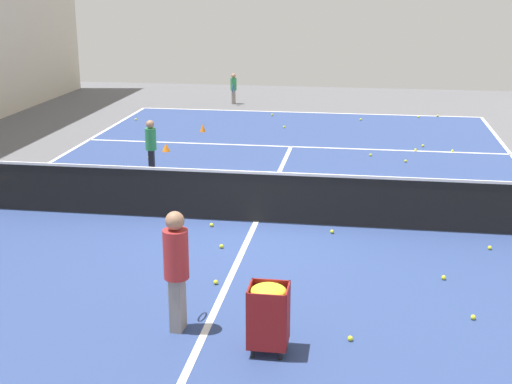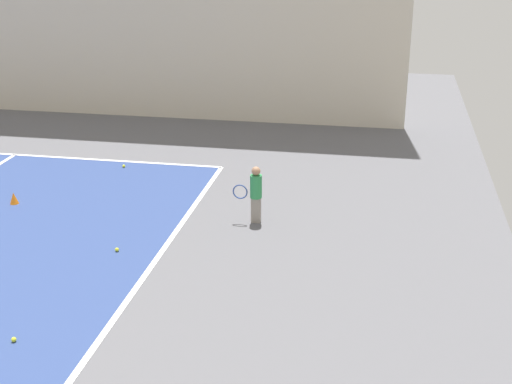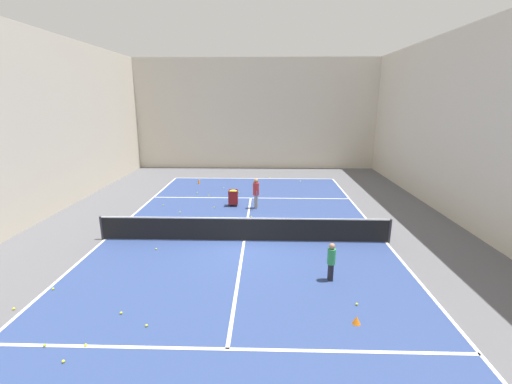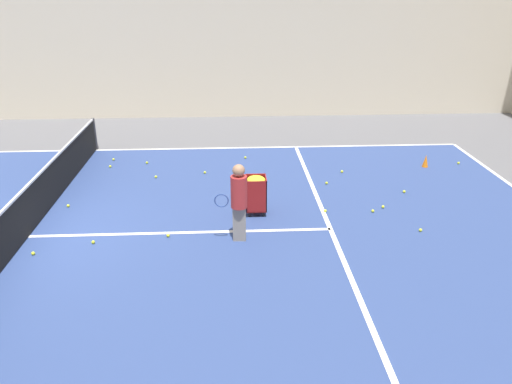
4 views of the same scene
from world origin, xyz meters
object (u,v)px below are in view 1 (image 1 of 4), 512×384
at_px(child_midcourt, 151,143).
at_px(ball_cart, 269,307).
at_px(coach_at_net, 176,263).
at_px(training_cone_0, 203,128).
at_px(tennis_net, 256,196).
at_px(player_near_baseline, 233,87).

distance_m(child_midcourt, ball_cart, 8.64).
bearing_deg(child_midcourt, coach_at_net, 11.64).
distance_m(child_midcourt, training_cone_0, 4.78).
height_order(tennis_net, player_near_baseline, player_near_baseline).
relative_size(coach_at_net, child_midcourt, 1.28).
distance_m(tennis_net, child_midcourt, 4.22).
distance_m(coach_at_net, child_midcourt, 7.79).
bearing_deg(training_cone_0, coach_at_net, 101.34).
distance_m(coach_at_net, training_cone_0, 12.36).
bearing_deg(ball_cart, tennis_net, -79.50).
bearing_deg(child_midcourt, player_near_baseline, 171.54).
xyz_separation_m(coach_at_net, training_cone_0, (2.43, -12.10, -0.81)).
distance_m(tennis_net, coach_at_net, 4.34).
bearing_deg(child_midcourt, tennis_net, 36.24).
distance_m(ball_cart, training_cone_0, 13.03).
xyz_separation_m(player_near_baseline, coach_at_net, (-2.40, 16.98, 0.30)).
distance_m(tennis_net, ball_cart, 4.80).
xyz_separation_m(player_near_baseline, child_midcourt, (0.16, 9.63, 0.10)).
xyz_separation_m(player_near_baseline, ball_cart, (-3.63, 17.39, -0.02)).
relative_size(tennis_net, ball_cart, 13.23).
distance_m(player_near_baseline, ball_cart, 17.76).
relative_size(tennis_net, player_near_baseline, 10.69).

